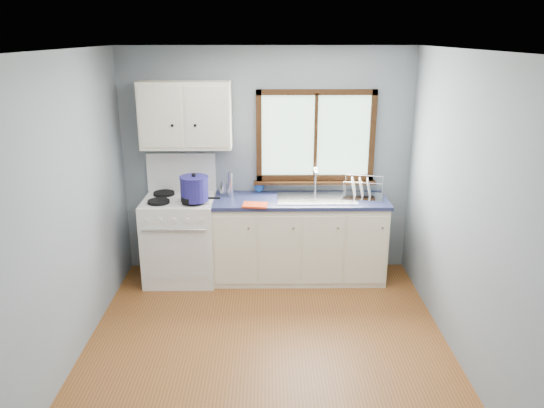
{
  "coord_description": "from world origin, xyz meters",
  "views": [
    {
      "loc": [
        0.01,
        -3.96,
        2.61
      ],
      "look_at": [
        0.05,
        0.9,
        1.05
      ],
      "focal_mm": 35.0,
      "sensor_mm": 36.0,
      "label": 1
    }
  ],
  "objects_px": {
    "base_cabinets": "(299,243)",
    "stockpot": "(194,188)",
    "gas_range": "(181,236)",
    "thermos": "(230,185)",
    "dish_rack": "(362,192)",
    "utensil_crock": "(225,188)",
    "sink": "(316,204)",
    "skillet": "(194,198)"
  },
  "relations": [
    {
      "from": "utensil_crock",
      "to": "thermos",
      "type": "bearing_deg",
      "value": -50.06
    },
    {
      "from": "base_cabinets",
      "to": "utensil_crock",
      "type": "height_order",
      "value": "utensil_crock"
    },
    {
      "from": "dish_rack",
      "to": "stockpot",
      "type": "bearing_deg",
      "value": -160.1
    },
    {
      "from": "gas_range",
      "to": "utensil_crock",
      "type": "height_order",
      "value": "gas_range"
    },
    {
      "from": "base_cabinets",
      "to": "utensil_crock",
      "type": "bearing_deg",
      "value": 168.39
    },
    {
      "from": "sink",
      "to": "utensil_crock",
      "type": "relative_size",
      "value": 2.44
    },
    {
      "from": "skillet",
      "to": "thermos",
      "type": "distance_m",
      "value": 0.46
    },
    {
      "from": "sink",
      "to": "utensil_crock",
      "type": "height_order",
      "value": "utensil_crock"
    },
    {
      "from": "gas_range",
      "to": "thermos",
      "type": "distance_m",
      "value": 0.79
    },
    {
      "from": "stockpot",
      "to": "thermos",
      "type": "xyz_separation_m",
      "value": [
        0.35,
        0.27,
        -0.04
      ]
    },
    {
      "from": "gas_range",
      "to": "base_cabinets",
      "type": "distance_m",
      "value": 1.31
    },
    {
      "from": "gas_range",
      "to": "sink",
      "type": "relative_size",
      "value": 1.62
    },
    {
      "from": "sink",
      "to": "thermos",
      "type": "relative_size",
      "value": 3.12
    },
    {
      "from": "base_cabinets",
      "to": "dish_rack",
      "type": "height_order",
      "value": "dish_rack"
    },
    {
      "from": "base_cabinets",
      "to": "thermos",
      "type": "height_order",
      "value": "thermos"
    },
    {
      "from": "gas_range",
      "to": "base_cabinets",
      "type": "height_order",
      "value": "gas_range"
    },
    {
      "from": "sink",
      "to": "utensil_crock",
      "type": "distance_m",
      "value": 1.02
    },
    {
      "from": "dish_rack",
      "to": "skillet",
      "type": "bearing_deg",
      "value": -159.91
    },
    {
      "from": "stockpot",
      "to": "thermos",
      "type": "distance_m",
      "value": 0.45
    },
    {
      "from": "gas_range",
      "to": "skillet",
      "type": "distance_m",
      "value": 0.56
    },
    {
      "from": "base_cabinets",
      "to": "utensil_crock",
      "type": "relative_size",
      "value": 5.38
    },
    {
      "from": "base_cabinets",
      "to": "sink",
      "type": "relative_size",
      "value": 2.2
    },
    {
      "from": "stockpot",
      "to": "sink",
      "type": "bearing_deg",
      "value": 8.06
    },
    {
      "from": "thermos",
      "to": "gas_range",
      "type": "bearing_deg",
      "value": -169.21
    },
    {
      "from": "sink",
      "to": "stockpot",
      "type": "bearing_deg",
      "value": -171.94
    },
    {
      "from": "gas_range",
      "to": "stockpot",
      "type": "relative_size",
      "value": 3.71
    },
    {
      "from": "gas_range",
      "to": "skillet",
      "type": "relative_size",
      "value": 3.35
    },
    {
      "from": "base_cabinets",
      "to": "stockpot",
      "type": "xyz_separation_m",
      "value": [
        -1.11,
        -0.18,
        0.68
      ]
    },
    {
      "from": "base_cabinets",
      "to": "stockpot",
      "type": "height_order",
      "value": "stockpot"
    },
    {
      "from": "thermos",
      "to": "skillet",
      "type": "bearing_deg",
      "value": -142.39
    },
    {
      "from": "utensil_crock",
      "to": "sink",
      "type": "bearing_deg",
      "value": -9.59
    },
    {
      "from": "gas_range",
      "to": "base_cabinets",
      "type": "relative_size",
      "value": 0.74
    },
    {
      "from": "thermos",
      "to": "sink",
      "type": "bearing_deg",
      "value": -5.34
    },
    {
      "from": "thermos",
      "to": "dish_rack",
      "type": "height_order",
      "value": "thermos"
    },
    {
      "from": "stockpot",
      "to": "dish_rack",
      "type": "distance_m",
      "value": 1.8
    },
    {
      "from": "base_cabinets",
      "to": "gas_range",
      "type": "bearing_deg",
      "value": -179.18
    },
    {
      "from": "gas_range",
      "to": "dish_rack",
      "type": "xyz_separation_m",
      "value": [
        1.98,
        0.06,
        0.49
      ]
    },
    {
      "from": "base_cabinets",
      "to": "skillet",
      "type": "bearing_deg",
      "value": -170.34
    },
    {
      "from": "gas_range",
      "to": "utensil_crock",
      "type": "relative_size",
      "value": 3.96
    },
    {
      "from": "base_cabinets",
      "to": "stockpot",
      "type": "relative_size",
      "value": 5.05
    },
    {
      "from": "base_cabinets",
      "to": "dish_rack",
      "type": "distance_m",
      "value": 0.89
    },
    {
      "from": "skillet",
      "to": "thermos",
      "type": "xyz_separation_m",
      "value": [
        0.36,
        0.28,
        0.07
      ]
    }
  ]
}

